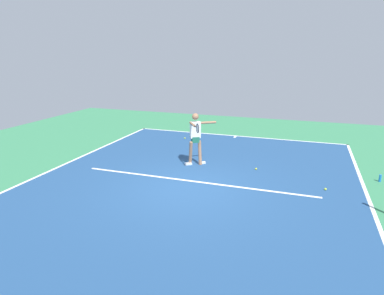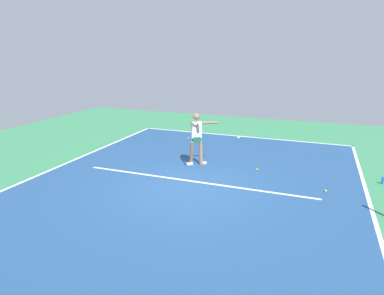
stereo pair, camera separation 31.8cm
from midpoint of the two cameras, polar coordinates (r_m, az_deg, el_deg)
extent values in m
plane|color=#388456|center=(9.57, -1.62, -6.92)|extent=(22.64, 22.64, 0.00)
cube|color=navy|center=(9.57, -1.62, -6.91)|extent=(9.58, 13.21, 0.00)
cube|color=white|center=(15.58, 6.92, 1.98)|extent=(9.58, 0.10, 0.01)
cube|color=white|center=(9.18, 27.72, -9.87)|extent=(0.10, 13.21, 0.01)
cube|color=white|center=(12.00, -23.36, -3.48)|extent=(0.10, 13.21, 0.01)
cube|color=white|center=(10.04, -0.54, -5.79)|extent=(7.18, 0.10, 0.01)
cube|color=white|center=(15.39, 6.76, 1.81)|extent=(0.10, 0.30, 0.01)
cylinder|color=#9E7051|center=(11.46, 0.55, -0.86)|extent=(0.24, 0.28, 0.84)
cube|color=white|center=(11.59, 0.92, -2.61)|extent=(0.26, 0.22, 0.07)
cylinder|color=#9E7051|center=(11.38, -1.04, -0.97)|extent=(0.24, 0.28, 0.84)
cube|color=white|center=(11.48, -1.42, -2.80)|extent=(0.26, 0.22, 0.07)
cube|color=#1E664C|center=(11.29, -0.25, 1.38)|extent=(0.32, 0.30, 0.20)
cube|color=white|center=(11.21, -0.25, 3.04)|extent=(0.38, 0.34, 0.55)
sphere|color=#9E7051|center=(11.12, -0.25, 5.28)|extent=(0.22, 0.22, 0.22)
cylinder|color=#9E7051|center=(11.28, 1.95, 4.27)|extent=(0.50, 0.37, 0.08)
cylinder|color=#9E7051|center=(10.86, -0.77, 3.99)|extent=(0.37, 0.50, 0.08)
cylinder|color=black|center=(10.49, -0.28, 3.57)|extent=(0.15, 0.20, 0.03)
torus|color=black|center=(10.26, 0.06, 3.29)|extent=(0.18, 0.26, 0.29)
cylinder|color=silver|center=(10.26, 0.06, 3.29)|extent=(0.14, 0.21, 0.25)
sphere|color=yellow|center=(11.17, 10.05, -3.61)|extent=(0.07, 0.07, 0.07)
sphere|color=#C6E53D|center=(10.07, 20.94, -6.64)|extent=(0.07, 0.07, 0.07)
sphere|color=#CCE033|center=(14.93, -1.84, 1.60)|extent=(0.07, 0.07, 0.07)
cylinder|color=blue|center=(11.37, 28.69, -4.62)|extent=(0.07, 0.07, 0.22)
camera|label=1|loc=(0.16, -90.89, -0.25)|focal=31.31mm
camera|label=2|loc=(0.16, 89.11, 0.25)|focal=31.31mm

